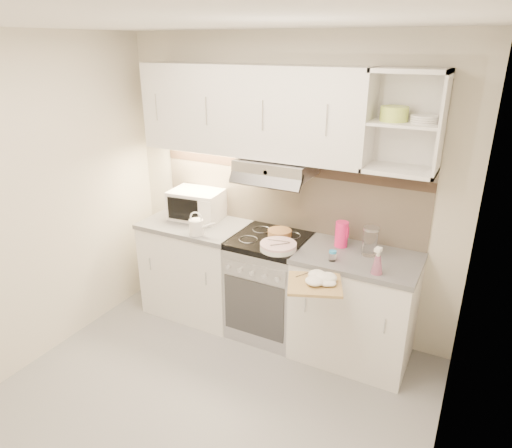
# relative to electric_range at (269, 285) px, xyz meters

# --- Properties ---
(ground) EXTENTS (3.00, 3.00, 0.00)m
(ground) POSITION_rel_electric_range_xyz_m (0.00, -1.10, -0.45)
(ground) COLOR gray
(ground) RESTS_ON ground
(room_shell) EXTENTS (3.04, 2.84, 2.52)m
(room_shell) POSITION_rel_electric_range_xyz_m (0.00, -0.73, 1.18)
(room_shell) COLOR beige
(room_shell) RESTS_ON ground
(base_cabinet_left) EXTENTS (0.90, 0.60, 0.86)m
(base_cabinet_left) POSITION_rel_electric_range_xyz_m (-0.75, 0.00, -0.02)
(base_cabinet_left) COLOR white
(base_cabinet_left) RESTS_ON ground
(worktop_left) EXTENTS (0.92, 0.62, 0.04)m
(worktop_left) POSITION_rel_electric_range_xyz_m (-0.75, 0.00, 0.43)
(worktop_left) COLOR slate
(worktop_left) RESTS_ON base_cabinet_left
(base_cabinet_right) EXTENTS (0.90, 0.60, 0.86)m
(base_cabinet_right) POSITION_rel_electric_range_xyz_m (0.75, 0.00, -0.02)
(base_cabinet_right) COLOR white
(base_cabinet_right) RESTS_ON ground
(worktop_right) EXTENTS (0.92, 0.62, 0.04)m
(worktop_right) POSITION_rel_electric_range_xyz_m (0.75, 0.00, 0.43)
(worktop_right) COLOR slate
(worktop_right) RESTS_ON base_cabinet_right
(electric_range) EXTENTS (0.60, 0.60, 0.90)m
(electric_range) POSITION_rel_electric_range_xyz_m (0.00, 0.00, 0.00)
(electric_range) COLOR #B7B7BC
(electric_range) RESTS_ON ground
(microwave) EXTENTS (0.49, 0.39, 0.26)m
(microwave) POSITION_rel_electric_range_xyz_m (-0.80, 0.11, 0.58)
(microwave) COLOR white
(microwave) RESTS_ON worktop_left
(watering_can) EXTENTS (0.24, 0.12, 0.20)m
(watering_can) POSITION_rel_electric_range_xyz_m (-0.57, -0.22, 0.52)
(watering_can) COLOR white
(watering_can) RESTS_ON worktop_left
(plate_stack) EXTENTS (0.29, 0.29, 0.06)m
(plate_stack) POSITION_rel_electric_range_xyz_m (0.16, -0.18, 0.48)
(plate_stack) COLOR silver
(plate_stack) RESTS_ON electric_range
(bread_loaf) EXTENTS (0.20, 0.20, 0.05)m
(bread_loaf) POSITION_rel_electric_range_xyz_m (0.05, 0.08, 0.47)
(bread_loaf) COLOR #9F6D3C
(bread_loaf) RESTS_ON electric_range
(pink_pitcher) EXTENTS (0.11, 0.10, 0.20)m
(pink_pitcher) POSITION_rel_electric_range_xyz_m (0.57, 0.11, 0.55)
(pink_pitcher) COLOR #FB1E6B
(pink_pitcher) RESTS_ON worktop_right
(glass_jar) EXTENTS (0.12, 0.12, 0.22)m
(glass_jar) POSITION_rel_electric_range_xyz_m (0.81, 0.05, 0.56)
(glass_jar) COLOR white
(glass_jar) RESTS_ON worktop_right
(spice_jar) EXTENTS (0.06, 0.06, 0.08)m
(spice_jar) POSITION_rel_electric_range_xyz_m (0.60, -0.17, 0.49)
(spice_jar) COLOR white
(spice_jar) RESTS_ON worktop_right
(spray_bottle) EXTENTS (0.08, 0.08, 0.22)m
(spray_bottle) POSITION_rel_electric_range_xyz_m (0.94, -0.22, 0.53)
(spray_bottle) COLOR pink
(spray_bottle) RESTS_ON worktop_right
(cutting_board) EXTENTS (0.46, 0.44, 0.02)m
(cutting_board) POSITION_rel_electric_range_xyz_m (0.59, -0.52, 0.42)
(cutting_board) COLOR #A47749
(cutting_board) RESTS_ON base_cabinet_right
(dish_towel) EXTENTS (0.25, 0.21, 0.06)m
(dish_towel) POSITION_rel_electric_range_xyz_m (0.62, -0.50, 0.46)
(dish_towel) COLOR white
(dish_towel) RESTS_ON cutting_board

